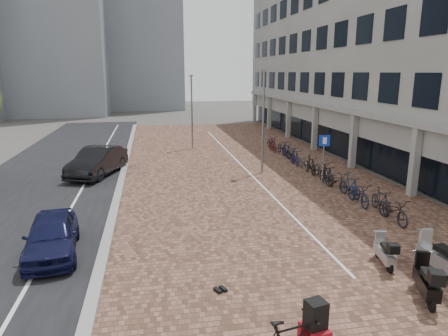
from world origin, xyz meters
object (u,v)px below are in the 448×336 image
scooter_back (440,256)px  parking_sign (324,152)px  scooter_mid (427,280)px  car_navy (52,235)px  car_dark (98,161)px  scooter_front (385,251)px

scooter_back → parking_sign: size_ratio=0.67×
scooter_mid → car_navy: bearing=177.2°
car_navy → car_dark: (0.23, 10.61, 0.14)m
scooter_mid → scooter_back: size_ratio=0.90×
scooter_front → scooter_mid: scooter_mid is taller
scooter_front → scooter_back: size_ratio=0.77×
scooter_front → scooter_mid: bearing=-78.6°
car_navy → car_dark: bearing=81.8°
car_navy → car_dark: size_ratio=0.80×
car_dark → scooter_front: size_ratio=3.52×
car_dark → scooter_back: size_ratio=2.70×
scooter_mid → scooter_back: (1.19, 1.05, 0.06)m
car_navy → parking_sign: parking_sign is taller
car_dark → scooter_mid: 18.22m
scooter_front → car_navy: bearing=176.8°
scooter_front → parking_sign: size_ratio=0.52×
car_dark → scooter_back: (11.19, -14.17, -0.18)m
car_dark → scooter_front: car_dark is taller
scooter_front → scooter_mid: size_ratio=0.85×
scooter_back → scooter_mid: bearing=-143.4°
scooter_front → scooter_mid: 1.94m
scooter_front → scooter_back: scooter_back is taller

